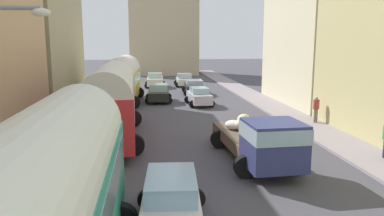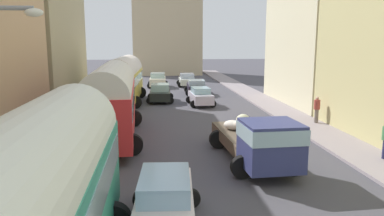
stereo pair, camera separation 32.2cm
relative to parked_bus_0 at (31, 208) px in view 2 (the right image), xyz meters
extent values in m
plane|color=#44424A|center=(4.62, 23.15, -2.25)|extent=(154.00, 154.00, 0.00)
cube|color=#A0978F|center=(-2.63, 23.15, -2.18)|extent=(2.50, 70.00, 0.14)
cube|color=gray|center=(11.87, 23.15, -2.18)|extent=(2.50, 70.00, 0.14)
cube|color=tan|center=(-6.46, 23.73, 3.42)|extent=(5.14, 12.50, 11.34)
cube|color=beige|center=(15.87, 23.53, 2.47)|extent=(5.51, 11.40, 9.44)
cube|color=tan|center=(4.62, 53.88, 4.65)|extent=(10.40, 7.10, 13.80)
cube|color=tan|center=(0.98, 52.11, 7.22)|extent=(2.83, 2.83, 18.95)
cube|color=tan|center=(8.25, 52.11, 7.22)|extent=(2.83, 2.83, 18.95)
cylinder|color=silver|center=(0.00, 0.00, 0.65)|extent=(2.36, 9.11, 2.33)
cube|color=#99B7C6|center=(0.00, 0.00, -0.02)|extent=(2.46, 8.55, 0.77)
cube|color=red|center=(0.06, 13.52, -0.55)|extent=(2.68, 9.97, 2.41)
cylinder|color=silver|center=(0.06, 13.52, 0.66)|extent=(2.62, 9.77, 2.30)
cube|color=#99B7C6|center=(0.06, 13.52, -0.02)|extent=(2.70, 9.18, 0.77)
cylinder|color=black|center=(-1.15, 16.54, -1.75)|extent=(1.00, 0.35, 1.00)
cylinder|color=black|center=(1.07, 16.62, -1.75)|extent=(1.00, 0.35, 1.00)
cylinder|color=black|center=(-0.95, 10.41, -1.75)|extent=(1.00, 0.35, 1.00)
cylinder|color=black|center=(1.28, 10.49, -1.75)|extent=(1.00, 0.35, 1.00)
cube|color=gold|center=(-0.15, 25.73, -0.63)|extent=(2.88, 9.18, 2.23)
cylinder|color=silver|center=(-0.15, 25.73, 0.49)|extent=(2.82, 9.00, 2.41)
cube|color=#99B7C6|center=(-0.15, 25.73, -0.14)|extent=(2.89, 8.46, 0.72)
cylinder|color=black|center=(-1.19, 28.59, -1.75)|extent=(1.00, 0.35, 1.00)
cylinder|color=black|center=(1.15, 28.49, -1.75)|extent=(1.00, 0.35, 1.00)
cylinder|color=black|center=(-1.45, 22.97, -1.75)|extent=(1.00, 0.35, 1.00)
cylinder|color=black|center=(0.89, 22.86, -1.75)|extent=(1.00, 0.35, 1.00)
cube|color=navy|center=(6.73, 6.85, -0.90)|extent=(2.21, 2.21, 1.79)
cube|color=#99B7C6|center=(6.73, 6.85, -0.40)|extent=(2.25, 2.30, 0.57)
cube|color=brown|center=(6.56, 10.37, -1.52)|extent=(2.34, 5.05, 0.55)
ellipsoid|color=silver|center=(6.12, 10.92, -1.02)|extent=(1.19, 1.19, 0.46)
ellipsoid|color=#E8E8BF|center=(6.84, 11.81, -0.96)|extent=(0.91, 0.82, 0.58)
ellipsoid|color=silver|center=(6.54, 10.67, -0.97)|extent=(1.02, 0.82, 0.56)
ellipsoid|color=beige|center=(6.87, 9.75, -0.71)|extent=(1.18, 1.09, 0.45)
cylinder|color=black|center=(7.77, 7.08, -1.80)|extent=(0.90, 0.32, 0.90)
cylinder|color=black|center=(5.67, 6.97, -1.80)|extent=(0.90, 0.32, 0.90)
cylinder|color=black|center=(7.57, 11.31, -1.80)|extent=(0.90, 0.32, 0.90)
cylinder|color=black|center=(5.46, 11.21, -1.80)|extent=(0.90, 0.32, 0.90)
cube|color=silver|center=(6.17, 23.87, -1.61)|extent=(1.75, 3.83, 0.74)
cube|color=#90B9C7|center=(6.17, 23.87, -1.00)|extent=(1.45, 2.03, 0.47)
cylinder|color=black|center=(7.00, 22.76, -1.95)|extent=(0.60, 0.21, 0.60)
cylinder|color=black|center=(5.49, 22.67, -1.95)|extent=(0.60, 0.21, 0.60)
cylinder|color=black|center=(6.86, 25.08, -1.95)|extent=(0.60, 0.21, 0.60)
cylinder|color=black|center=(5.35, 24.99, -1.95)|extent=(0.60, 0.21, 0.60)
cube|color=black|center=(6.59, 30.38, -1.63)|extent=(1.89, 4.24, 0.70)
cube|color=#A2B8C6|center=(6.59, 30.38, -1.06)|extent=(1.61, 2.23, 0.46)
cylinder|color=black|center=(7.41, 29.05, -1.95)|extent=(0.60, 0.21, 0.60)
cylinder|color=black|center=(5.67, 29.11, -1.95)|extent=(0.60, 0.21, 0.60)
cylinder|color=black|center=(7.50, 31.64, -1.95)|extent=(0.60, 0.21, 0.60)
cylinder|color=black|center=(5.76, 31.70, -1.95)|extent=(0.60, 0.21, 0.60)
cube|color=silver|center=(6.25, 37.10, -1.65)|extent=(1.77, 3.86, 0.66)
cube|color=#A0ACC2|center=(6.25, 37.10, -1.04)|extent=(1.55, 2.01, 0.55)
cylinder|color=black|center=(7.11, 35.90, -1.95)|extent=(0.60, 0.21, 0.60)
cylinder|color=black|center=(5.37, 35.91, -1.95)|extent=(0.60, 0.21, 0.60)
cylinder|color=black|center=(7.13, 38.29, -1.95)|extent=(0.60, 0.21, 0.60)
cylinder|color=black|center=(5.39, 38.30, -1.95)|extent=(0.60, 0.21, 0.60)
cube|color=silver|center=(2.56, 3.30, -1.59)|extent=(1.87, 4.46, 0.77)
cube|color=#92B0CE|center=(2.56, 3.30, -0.93)|extent=(1.54, 2.36, 0.54)
cylinder|color=black|center=(1.86, 4.70, -1.95)|extent=(0.60, 0.21, 0.60)
cylinder|color=black|center=(3.44, 4.59, -1.95)|extent=(0.60, 0.21, 0.60)
cube|color=black|center=(2.90, 26.02, -1.62)|extent=(1.85, 3.97, 0.72)
cube|color=#9DBFBB|center=(2.90, 26.02, -0.97)|extent=(1.58, 2.09, 0.58)
cylinder|color=black|center=(2.09, 27.27, -1.95)|extent=(0.60, 0.21, 0.60)
cylinder|color=black|center=(3.80, 27.21, -1.95)|extent=(0.60, 0.21, 0.60)
cylinder|color=black|center=(2.00, 24.84, -1.95)|extent=(0.60, 0.21, 0.60)
cylinder|color=black|center=(3.72, 24.78, -1.95)|extent=(0.60, 0.21, 0.60)
cube|color=beige|center=(2.84, 36.58, -1.57)|extent=(1.90, 3.93, 0.81)
cube|color=#A3BFBF|center=(2.84, 36.58, -0.89)|extent=(1.63, 2.06, 0.55)
cylinder|color=black|center=(1.98, 37.80, -1.95)|extent=(0.60, 0.21, 0.60)
cylinder|color=black|center=(3.77, 37.75, -1.95)|extent=(0.60, 0.21, 0.60)
cylinder|color=black|center=(1.91, 35.40, -1.95)|extent=(0.60, 0.21, 0.60)
cylinder|color=black|center=(3.70, 35.35, -1.95)|extent=(0.60, 0.21, 0.60)
cylinder|color=#6F6259|center=(12.57, 15.81, -2.18)|extent=(0.21, 0.21, 0.14)
cylinder|color=#6F6259|center=(12.57, 15.81, -1.68)|extent=(0.33, 0.33, 0.87)
cylinder|color=#993931|center=(12.57, 15.81, -0.95)|extent=(0.50, 0.50, 0.59)
sphere|color=#D59E87|center=(12.57, 15.81, -0.55)|extent=(0.21, 0.21, 0.21)
cylinder|color=#212346|center=(12.44, 8.34, -2.18)|extent=(0.21, 0.21, 0.14)
cylinder|color=gray|center=(-1.19, 2.75, 3.81)|extent=(1.38, 0.11, 0.11)
ellipsoid|color=silver|center=(-0.50, 2.75, 3.71)|extent=(0.44, 0.28, 0.20)
camera|label=1|loc=(1.96, -6.81, 3.06)|focal=35.54mm
camera|label=2|loc=(2.28, -6.85, 3.06)|focal=35.54mm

